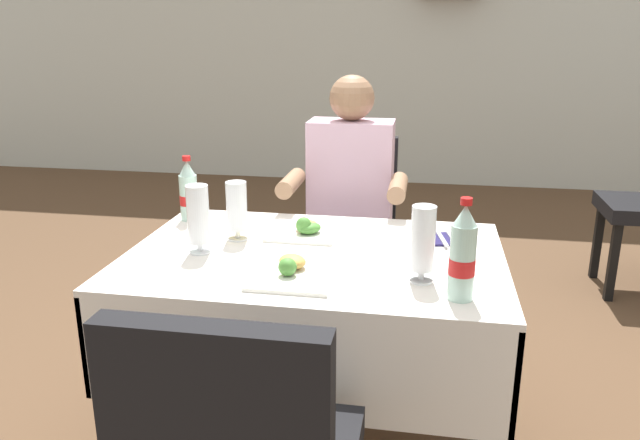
% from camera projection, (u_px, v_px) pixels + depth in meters
% --- Properties ---
extents(ground_plane, '(11.00, 11.00, 0.00)m').
position_uv_depth(ground_plane, '(313.00, 436.00, 2.29)').
color(ground_plane, brown).
extents(back_wall, '(11.00, 0.12, 3.02)m').
position_uv_depth(back_wall, '(394.00, 21.00, 5.71)').
color(back_wall, silver).
rests_on(back_wall, ground).
extents(main_dining_table, '(1.20, 0.83, 0.75)m').
position_uv_depth(main_dining_table, '(315.00, 301.00, 2.05)').
color(main_dining_table, white).
rests_on(main_dining_table, ground).
extents(chair_far_diner_seat, '(0.44, 0.50, 0.97)m').
position_uv_depth(chair_far_diner_seat, '(347.00, 232.00, 2.81)').
color(chair_far_diner_seat, black).
rests_on(chair_far_diner_seat, ground).
extents(seated_diner_far, '(0.50, 0.46, 1.26)m').
position_uv_depth(seated_diner_far, '(349.00, 206.00, 2.66)').
color(seated_diner_far, '#282D42').
rests_on(seated_diner_far, ground).
extents(plate_near_camera, '(0.24, 0.24, 0.07)m').
position_uv_depth(plate_near_camera, '(293.00, 272.00, 1.80)').
color(plate_near_camera, white).
rests_on(plate_near_camera, main_dining_table).
extents(plate_far_diner, '(0.24, 0.24, 0.07)m').
position_uv_depth(plate_far_diner, '(305.00, 229.00, 2.17)').
color(plate_far_diner, white).
rests_on(plate_far_diner, main_dining_table).
extents(beer_glass_left, '(0.07, 0.07, 0.20)m').
position_uv_depth(beer_glass_left, '(237.00, 210.00, 2.09)').
color(beer_glass_left, white).
rests_on(beer_glass_left, main_dining_table).
extents(beer_glass_middle, '(0.07, 0.07, 0.22)m').
position_uv_depth(beer_glass_middle, '(198.00, 218.00, 1.96)').
color(beer_glass_middle, white).
rests_on(beer_glass_middle, main_dining_table).
extents(beer_glass_right, '(0.07, 0.07, 0.22)m').
position_uv_depth(beer_glass_right, '(423.00, 244.00, 1.74)').
color(beer_glass_right, white).
rests_on(beer_glass_right, main_dining_table).
extents(cola_bottle_primary, '(0.07, 0.07, 0.28)m').
position_uv_depth(cola_bottle_primary, '(463.00, 256.00, 1.62)').
color(cola_bottle_primary, silver).
rests_on(cola_bottle_primary, main_dining_table).
extents(cola_bottle_secondary, '(0.07, 0.07, 0.24)m').
position_uv_depth(cola_bottle_secondary, '(189.00, 192.00, 2.31)').
color(cola_bottle_secondary, silver).
rests_on(cola_bottle_secondary, main_dining_table).
extents(napkin_cutlery_set, '(0.19, 0.20, 0.01)m').
position_uv_depth(napkin_cutlery_set, '(446.00, 239.00, 2.11)').
color(napkin_cutlery_set, '#231E4C').
rests_on(napkin_cutlery_set, main_dining_table).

